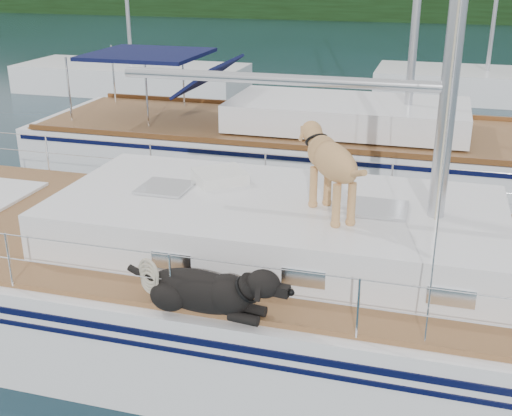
% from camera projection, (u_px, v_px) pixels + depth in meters
% --- Properties ---
extents(ground, '(120.00, 120.00, 0.00)m').
position_uv_depth(ground, '(215.00, 324.00, 8.33)').
color(ground, black).
rests_on(ground, ground).
extents(shore_bank, '(92.00, 1.00, 1.20)m').
position_uv_depth(shore_bank, '(413.00, 12.00, 49.51)').
color(shore_bank, '#595147').
rests_on(shore_bank, ground).
extents(main_sailboat, '(12.00, 3.88, 14.01)m').
position_uv_depth(main_sailboat, '(221.00, 279.00, 8.05)').
color(main_sailboat, white).
rests_on(main_sailboat, ground).
extents(neighbor_sailboat, '(11.00, 3.50, 13.30)m').
position_uv_depth(neighbor_sailboat, '(295.00, 149.00, 13.73)').
color(neighbor_sailboat, white).
rests_on(neighbor_sailboat, ground).
extents(bg_boat_west, '(8.00, 3.00, 11.65)m').
position_uv_depth(bg_boat_west, '(132.00, 79.00, 22.76)').
color(bg_boat_west, white).
rests_on(bg_boat_west, ground).
extents(bg_boat_center, '(7.20, 3.00, 11.65)m').
position_uv_depth(bg_boat_center, '(485.00, 86.00, 21.49)').
color(bg_boat_center, white).
rests_on(bg_boat_center, ground).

